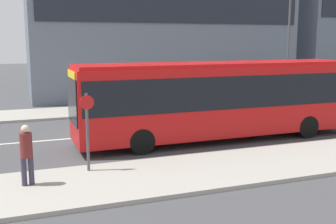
# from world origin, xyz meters

# --- Properties ---
(ground_plane) EXTENTS (120.00, 120.00, 0.00)m
(ground_plane) POSITION_xyz_m (0.00, 0.00, 0.00)
(ground_plane) COLOR #444447
(sidewalk_near) EXTENTS (44.00, 3.50, 0.13)m
(sidewalk_near) POSITION_xyz_m (0.00, -6.25, 0.07)
(sidewalk_near) COLOR #A39E93
(sidewalk_near) RESTS_ON ground_plane
(sidewalk_far) EXTENTS (44.00, 3.50, 0.13)m
(sidewalk_far) POSITION_xyz_m (0.00, 6.25, 0.07)
(sidewalk_far) COLOR #A39E93
(sidewalk_far) RESTS_ON ground_plane
(lane_centerline) EXTENTS (41.80, 0.16, 0.01)m
(lane_centerline) POSITION_xyz_m (0.00, 0.00, 0.00)
(lane_centerline) COLOR silver
(lane_centerline) RESTS_ON ground_plane
(city_bus) EXTENTS (12.09, 2.49, 3.26)m
(city_bus) POSITION_xyz_m (4.36, -2.34, 1.88)
(city_bus) COLOR red
(city_bus) RESTS_ON ground_plane
(parked_car_0) EXTENTS (4.21, 1.74, 1.40)m
(parked_car_0) POSITION_xyz_m (11.70, 3.23, 0.66)
(parked_car_0) COLOR silver
(parked_car_0) RESTS_ON ground_plane
(pedestrian_near_stop) EXTENTS (0.35, 0.34, 1.74)m
(pedestrian_near_stop) POSITION_xyz_m (-3.47, -5.84, 1.12)
(pedestrian_near_stop) COLOR #383347
(pedestrian_near_stop) RESTS_ON sidewalk_near
(bus_stop_sign) EXTENTS (0.44, 0.12, 2.44)m
(bus_stop_sign) POSITION_xyz_m (-1.63, -5.13, 1.57)
(bus_stop_sign) COLOR #4C4C51
(bus_stop_sign) RESTS_ON sidewalk_near
(street_lamp) EXTENTS (0.36, 0.36, 7.46)m
(street_lamp) POSITION_xyz_m (13.57, 5.54, 4.63)
(street_lamp) COLOR #4C4C51
(street_lamp) RESTS_ON sidewalk_far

